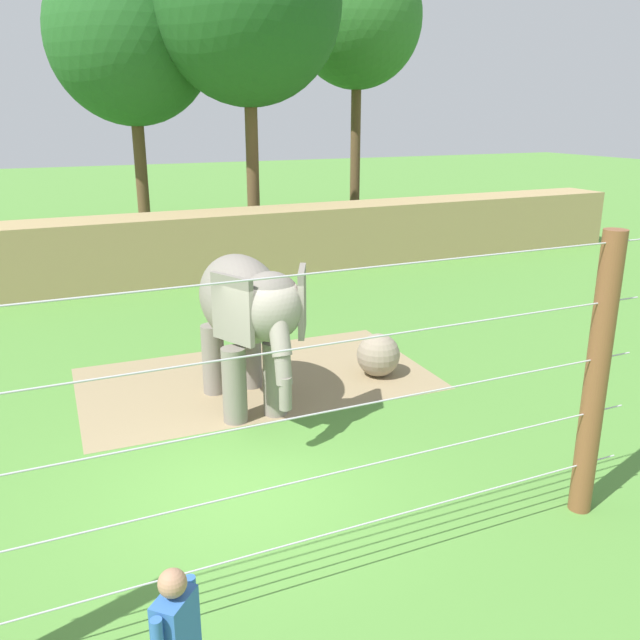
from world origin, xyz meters
TOP-DOWN VIEW (x-y plane):
  - ground_plane at (0.00, 0.00)m, footprint 120.00×120.00m
  - dirt_patch at (1.36, 3.48)m, footprint 6.67×3.97m
  - embankment_wall at (0.00, 11.91)m, footprint 36.00×1.80m
  - elephant at (0.81, 2.26)m, footprint 1.53×3.63m
  - enrichment_ball at (3.58, 2.68)m, footprint 0.84×0.84m
  - cable_fence at (0.00, -2.40)m, footprint 8.47×0.28m
  - tree_far_left at (1.86, 17.67)m, footprint 5.80×5.80m
  - tree_left_of_centre at (5.26, 14.90)m, footprint 6.21×6.21m
  - tree_behind_wall at (11.67, 19.49)m, footprint 5.50×5.50m

SIDE VIEW (x-z plane):
  - ground_plane at x=0.00m, z-range 0.00..0.00m
  - dirt_patch at x=1.36m, z-range 0.00..0.01m
  - enrichment_ball at x=3.58m, z-range 0.00..0.84m
  - embankment_wall at x=0.00m, z-range 0.00..1.99m
  - elephant at x=0.81m, z-range 0.44..3.12m
  - cable_fence at x=0.00m, z-range 0.01..3.64m
  - tree_far_left at x=1.86m, z-range 2.18..12.67m
  - tree_left_of_centre at x=5.26m, z-range 2.50..14.06m
  - tree_behind_wall at x=11.67m, z-range 2.87..14.46m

